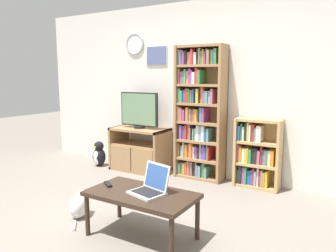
% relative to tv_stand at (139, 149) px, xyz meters
% --- Properties ---
extents(ground_plane, '(18.00, 18.00, 0.00)m').
position_rel_tv_stand_xyz_m(ground_plane, '(0.88, -1.81, -0.34)').
color(ground_plane, gray).
extents(wall_back, '(6.09, 0.09, 2.60)m').
position_rel_tv_stand_xyz_m(wall_back, '(0.87, 0.32, 0.96)').
color(wall_back, silver).
rests_on(wall_back, ground_plane).
extents(tv_stand, '(0.91, 0.51, 0.68)m').
position_rel_tv_stand_xyz_m(tv_stand, '(0.00, 0.00, 0.00)').
color(tv_stand, '#9E754C').
rests_on(tv_stand, ground_plane).
extents(television, '(0.68, 0.18, 0.57)m').
position_rel_tv_stand_xyz_m(television, '(-0.00, 0.01, 0.63)').
color(television, black).
rests_on(television, tv_stand).
extents(bookshelf_tall, '(0.72, 0.30, 1.94)m').
position_rel_tv_stand_xyz_m(bookshelf_tall, '(0.97, 0.14, 0.62)').
color(bookshelf_tall, '#9E754C').
rests_on(bookshelf_tall, ground_plane).
extents(bookshelf_short, '(0.61, 0.26, 0.94)m').
position_rel_tv_stand_xyz_m(bookshelf_short, '(1.84, 0.16, 0.10)').
color(bookshelf_short, tan).
rests_on(bookshelf_short, ground_plane).
extents(coffee_table, '(1.02, 0.56, 0.44)m').
position_rel_tv_stand_xyz_m(coffee_table, '(1.33, -1.80, 0.05)').
color(coffee_table, '#332319').
rests_on(coffee_table, ground_plane).
extents(laptop, '(0.37, 0.36, 0.26)m').
position_rel_tv_stand_xyz_m(laptop, '(1.41, -1.76, 0.16)').
color(laptop, silver).
rests_on(laptop, coffee_table).
extents(remote_near_laptop, '(0.16, 0.13, 0.02)m').
position_rel_tv_stand_xyz_m(remote_near_laptop, '(0.93, -1.80, 0.11)').
color(remote_near_laptop, black).
rests_on(remote_near_laptop, coffee_table).
extents(cat, '(0.34, 0.42, 0.29)m').
position_rel_tv_stand_xyz_m(cat, '(0.50, -1.79, -0.21)').
color(cat, white).
rests_on(cat, ground_plane).
extents(penguin_figurine, '(0.23, 0.20, 0.42)m').
position_rel_tv_stand_xyz_m(penguin_figurine, '(-0.73, -0.16, -0.15)').
color(penguin_figurine, black).
rests_on(penguin_figurine, ground_plane).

